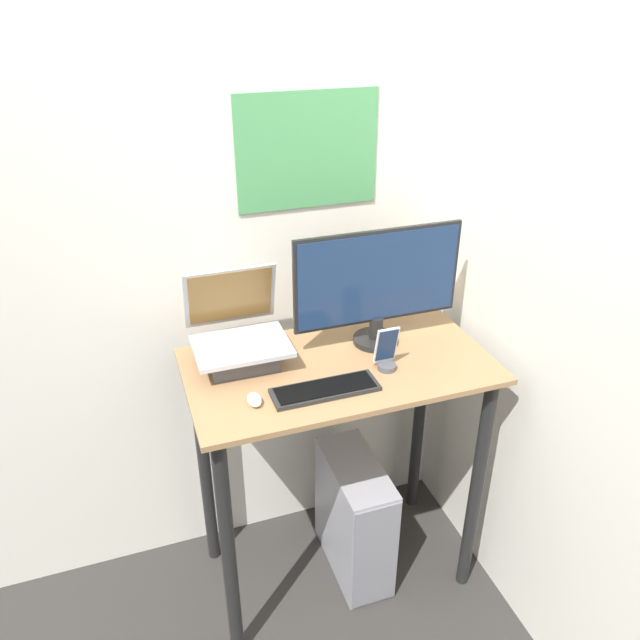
# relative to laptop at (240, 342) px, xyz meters

# --- Properties ---
(ground_plane) EXTENTS (12.00, 12.00, 0.00)m
(ground_plane) POSITION_rel_laptop_xyz_m (0.31, -0.41, -1.07)
(ground_plane) COLOR #2D2B28
(wall_back) EXTENTS (6.00, 0.06, 2.60)m
(wall_back) POSITION_rel_laptop_xyz_m (0.31, 0.24, 0.23)
(wall_back) COLOR silver
(wall_back) RESTS_ON ground_plane
(wall_side_right) EXTENTS (0.05, 6.00, 2.60)m
(wall_side_right) POSITION_rel_laptop_xyz_m (0.91, -0.41, 0.23)
(wall_side_right) COLOR silver
(wall_side_right) RESTS_ON ground_plane
(desk) EXTENTS (1.03, 0.56, 1.00)m
(desk) POSITION_rel_laptop_xyz_m (0.31, -0.12, -0.30)
(desk) COLOR #936D47
(desk) RESTS_ON ground_plane
(laptop) EXTENTS (0.31, 0.29, 0.31)m
(laptop) POSITION_rel_laptop_xyz_m (0.00, 0.00, 0.00)
(laptop) COLOR #4C4C51
(laptop) RESTS_ON desk
(monitor) EXTENTS (0.60, 0.16, 0.42)m
(monitor) POSITION_rel_laptop_xyz_m (0.48, -0.03, 0.15)
(monitor) COLOR black
(monitor) RESTS_ON desk
(keyboard) EXTENTS (0.34, 0.11, 0.02)m
(keyboard) POSITION_rel_laptop_xyz_m (0.21, -0.26, -0.07)
(keyboard) COLOR black
(keyboard) RESTS_ON desk
(mouse) EXTENTS (0.04, 0.07, 0.03)m
(mouse) POSITION_rel_laptop_xyz_m (-0.01, -0.25, -0.06)
(mouse) COLOR white
(mouse) RESTS_ON desk
(cell_phone) EXTENTS (0.08, 0.06, 0.15)m
(cell_phone) POSITION_rel_laptop_xyz_m (0.45, -0.20, -0.02)
(cell_phone) COLOR #4C4C51
(cell_phone) RESTS_ON desk
(computer_tower) EXTENTS (0.19, 0.43, 0.52)m
(computer_tower) POSITION_rel_laptop_xyz_m (0.39, -0.13, -0.81)
(computer_tower) COLOR gray
(computer_tower) RESTS_ON ground_plane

